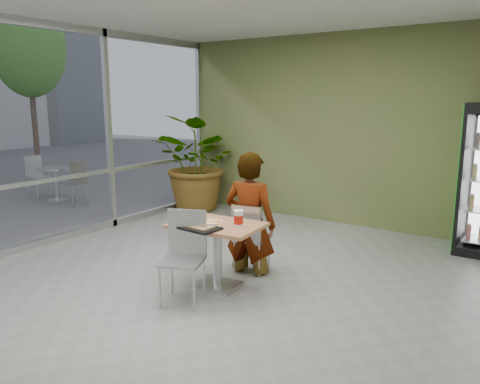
# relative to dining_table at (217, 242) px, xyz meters

# --- Properties ---
(ground) EXTENTS (7.00, 7.00, 0.00)m
(ground) POSITION_rel_dining_table_xyz_m (-0.05, -0.06, -0.54)
(ground) COLOR gray
(ground) RESTS_ON ground
(room_envelope) EXTENTS (6.00, 7.00, 3.20)m
(room_envelope) POSITION_rel_dining_table_xyz_m (-0.05, -0.06, 1.06)
(room_envelope) COLOR beige
(room_envelope) RESTS_ON ground
(storefront_frame) EXTENTS (0.10, 7.00, 3.20)m
(storefront_frame) POSITION_rel_dining_table_xyz_m (-3.05, -0.06, 1.06)
(storefront_frame) COLOR #B1B3B6
(storefront_frame) RESTS_ON ground
(dining_table) EXTENTS (1.04, 0.77, 0.75)m
(dining_table) POSITION_rel_dining_table_xyz_m (0.00, 0.00, 0.00)
(dining_table) COLOR tan
(dining_table) RESTS_ON ground
(chair_far) EXTENTS (0.44, 0.44, 0.87)m
(chair_far) POSITION_rel_dining_table_xyz_m (0.05, 0.58, -0.03)
(chair_far) COLOR #B1B3B6
(chair_far) RESTS_ON ground
(chair_near) EXTENTS (0.56, 0.56, 0.97)m
(chair_near) POSITION_rel_dining_table_xyz_m (-0.09, -0.46, 0.03)
(chair_near) COLOR #B1B3B6
(chair_near) RESTS_ON ground
(seated_woman) EXTENTS (0.73, 0.53, 1.81)m
(seated_woman) POSITION_rel_dining_table_xyz_m (0.04, 0.62, 0.07)
(seated_woman) COLOR black
(seated_woman) RESTS_ON ground
(pizza_plate) EXTENTS (0.29, 0.23, 0.03)m
(pizza_plate) POSITION_rel_dining_table_xyz_m (-0.07, 0.01, 0.23)
(pizza_plate) COLOR white
(pizza_plate) RESTS_ON dining_table
(soda_cup) EXTENTS (0.10, 0.10, 0.18)m
(soda_cup) POSITION_rel_dining_table_xyz_m (0.27, 0.03, 0.30)
(soda_cup) COLOR white
(soda_cup) RESTS_ON dining_table
(napkin_stack) EXTENTS (0.19, 0.19, 0.02)m
(napkin_stack) POSITION_rel_dining_table_xyz_m (-0.27, -0.16, 0.22)
(napkin_stack) COLOR white
(napkin_stack) RESTS_ON dining_table
(cafeteria_tray) EXTENTS (0.43, 0.33, 0.02)m
(cafeteria_tray) POSITION_rel_dining_table_xyz_m (-0.01, -0.29, 0.23)
(cafeteria_tray) COLOR black
(cafeteria_tray) RESTS_ON dining_table
(potted_plant) EXTENTS (1.86, 1.68, 1.83)m
(potted_plant) POSITION_rel_dining_table_xyz_m (-2.56, 2.84, 0.38)
(potted_plant) COLOR #35702C
(potted_plant) RESTS_ON ground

